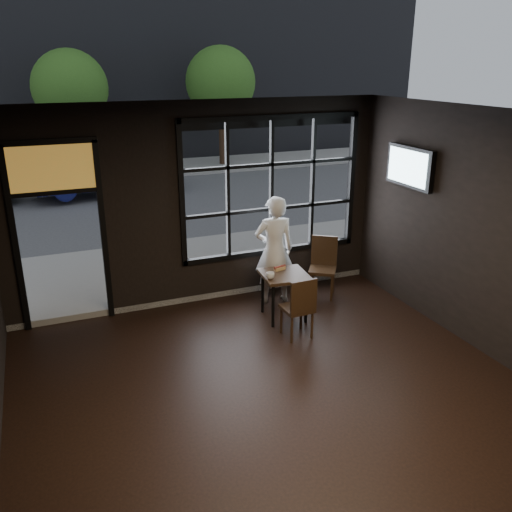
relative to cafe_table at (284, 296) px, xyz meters
name	(u,v)px	position (x,y,z in m)	size (l,w,h in m)	color
floor	(298,424)	(-0.95, -2.42, -0.37)	(6.00, 7.00, 0.02)	black
ceiling	(308,122)	(-0.95, -2.42, 2.85)	(6.00, 7.00, 0.02)	black
window_frame	(271,187)	(0.25, 1.08, 1.44)	(3.06, 0.12, 2.28)	black
stained_transom	(52,167)	(-3.05, 1.08, 1.99)	(1.20, 0.06, 0.70)	orange
street_asphalt	(82,141)	(-0.95, 21.58, -0.38)	(60.00, 41.00, 0.04)	#545456
cafe_table	(284,296)	(0.00, 0.00, 0.00)	(0.67, 0.67, 0.72)	black
chair_near	(297,306)	(-0.08, -0.61, 0.10)	(0.40, 0.40, 0.92)	black
chair_window	(323,268)	(0.93, 0.49, 0.14)	(0.43, 0.43, 1.00)	black
man	(274,250)	(0.10, 0.62, 0.52)	(0.64, 0.42, 1.77)	silver
hotdog	(280,268)	(0.00, 0.17, 0.39)	(0.20, 0.08, 0.06)	tan
cup	(270,276)	(-0.28, -0.10, 0.41)	(0.12, 0.12, 0.10)	silver
tv	(410,167)	(1.98, -0.17, 1.86)	(0.12, 1.04, 0.61)	black
navy_car	(104,168)	(-1.42, 9.31, 0.43)	(1.47, 4.21, 1.39)	#12154E
tree_left	(70,88)	(-1.90, 12.29, 2.54)	(2.41, 2.41, 4.12)	#332114
tree_right	(221,82)	(3.24, 12.39, 2.64)	(2.50, 2.50, 4.26)	#332114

